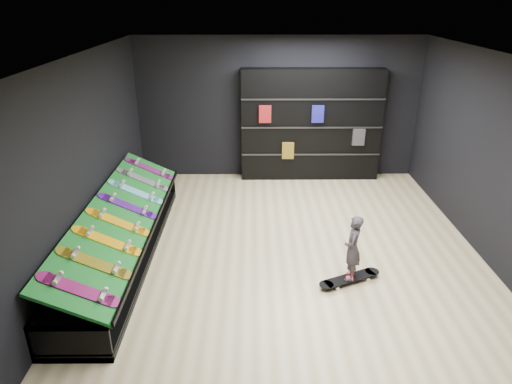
{
  "coord_description": "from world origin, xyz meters",
  "views": [
    {
      "loc": [
        -0.55,
        -6.13,
        3.77
      ],
      "look_at": [
        -0.5,
        0.2,
        1.0
      ],
      "focal_mm": 32.0,
      "sensor_mm": 36.0,
      "label": 1
    }
  ],
  "objects_px": {
    "back_shelving": "(311,125)",
    "child": "(352,260)",
    "display_rack": "(123,242)",
    "floor_skateboard": "(350,280)"
  },
  "relations": [
    {
      "from": "back_shelving",
      "to": "child",
      "type": "height_order",
      "value": "back_shelving"
    },
    {
      "from": "display_rack",
      "to": "child",
      "type": "xyz_separation_m",
      "value": [
        3.37,
        -0.73,
        0.13
      ]
    },
    {
      "from": "back_shelving",
      "to": "floor_skateboard",
      "type": "bearing_deg",
      "value": -88.3
    },
    {
      "from": "back_shelving",
      "to": "floor_skateboard",
      "type": "height_order",
      "value": "back_shelving"
    },
    {
      "from": "floor_skateboard",
      "to": "display_rack",
      "type": "bearing_deg",
      "value": 143.44
    },
    {
      "from": "floor_skateboard",
      "to": "back_shelving",
      "type": "bearing_deg",
      "value": 67.46
    },
    {
      "from": "floor_skateboard",
      "to": "child",
      "type": "xyz_separation_m",
      "value": [
        0.0,
        0.0,
        0.34
      ]
    },
    {
      "from": "child",
      "to": "back_shelving",
      "type": "bearing_deg",
      "value": -161.65
    },
    {
      "from": "back_shelving",
      "to": "child",
      "type": "distance_m",
      "value": 4.14
    },
    {
      "from": "floor_skateboard",
      "to": "child",
      "type": "height_order",
      "value": "child"
    }
  ]
}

